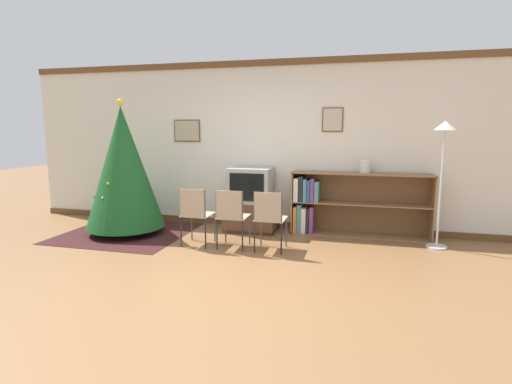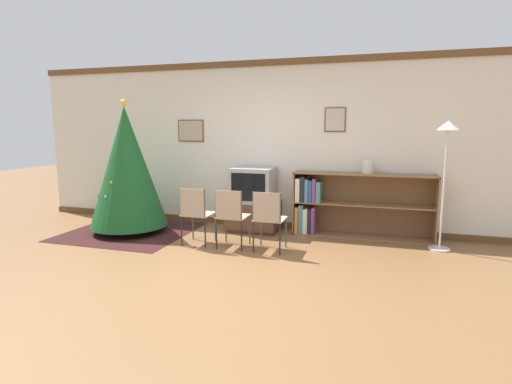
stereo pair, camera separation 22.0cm
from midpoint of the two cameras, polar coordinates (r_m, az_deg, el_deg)
The scene contains 12 objects.
ground_plane at distance 4.61m, azimuth -8.46°, elevation -11.74°, with size 24.00×24.00×0.00m, color brown.
wall_back at distance 6.59m, azimuth -0.53°, elevation 6.67°, with size 8.32×0.11×2.70m.
area_rug at distance 6.66m, azimuth -18.86°, elevation -5.54°, with size 1.88×1.80×0.01m.
christmas_tree at distance 6.48m, azimuth -19.33°, elevation 3.29°, with size 1.19×1.19×2.06m.
tv_console at distance 6.41m, azimuth -1.65°, elevation -3.46°, with size 0.81×0.56×0.47m.
television at distance 6.32m, azimuth -1.68°, elevation 1.02°, with size 0.66×0.55×0.55m.
folding_chair_left at distance 5.61m, azimuth -9.76°, elevation -2.96°, with size 0.40×0.40×0.82m.
folding_chair_center at distance 5.42m, azimuth -4.68°, elevation -3.29°, with size 0.40×0.40×0.82m.
folding_chair_right at distance 5.27m, azimuth 0.74°, elevation -3.62°, with size 0.40×0.40×0.82m.
bookshelf at distance 6.25m, azimuth 10.36°, elevation -1.65°, with size 2.06×0.36×0.97m.
vase at distance 6.19m, azimuth 14.34°, elevation 3.59°, with size 0.16×0.16×0.20m.
standing_lamp at distance 5.84m, azimuth 24.23°, elevation 5.31°, with size 0.28×0.28×1.73m.
Camera 1 is at (1.61, -3.98, 1.64)m, focal length 28.00 mm.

